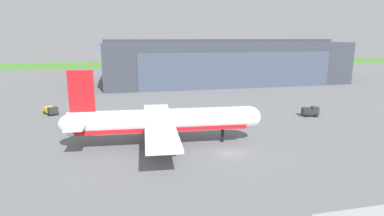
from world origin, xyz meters
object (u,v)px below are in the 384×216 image
airliner_near_left (164,121)px  fuel_bowser (310,111)px  maintenance_hangar (222,62)px  baggage_tug (51,110)px

airliner_near_left → fuel_bowser: size_ratio=8.58×
maintenance_hangar → airliner_near_left: maintenance_hangar is taller
maintenance_hangar → fuel_bowser: 66.07m
maintenance_hangar → airliner_near_left: (-37.27, -78.94, -4.37)m
airliner_near_left → baggage_tug: (-25.14, 29.97, -3.31)m
baggage_tug → maintenance_hangar: bearing=38.1°
maintenance_hangar → baggage_tug: 79.70m
maintenance_hangar → baggage_tug: maintenance_hangar is taller
airliner_near_left → maintenance_hangar: bearing=64.7°
airliner_near_left → baggage_tug: airliner_near_left is taller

